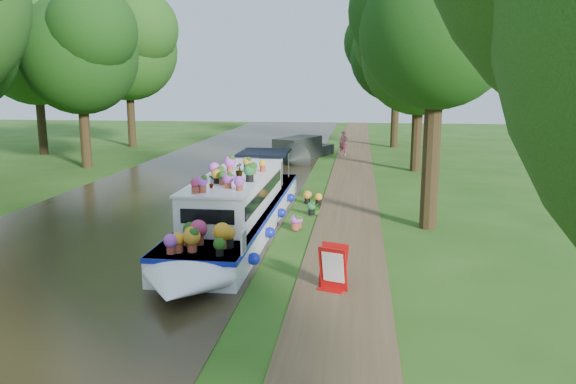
{
  "coord_description": "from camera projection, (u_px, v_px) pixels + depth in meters",
  "views": [
    {
      "loc": [
        1.51,
        -15.25,
        4.73
      ],
      "look_at": [
        -0.68,
        1.91,
        1.3
      ],
      "focal_mm": 35.0,
      "sensor_mm": 36.0,
      "label": 1
    }
  ],
  "objects": [
    {
      "name": "ground",
      "position": [
        303.0,
        250.0,
        15.94
      ],
      "size": [
        100.0,
        100.0,
        0.0
      ],
      "primitive_type": "plane",
      "color": "#244E13",
      "rests_on": "ground"
    },
    {
      "name": "canal_water",
      "position": [
        103.0,
        242.0,
        16.69
      ],
      "size": [
        10.0,
        100.0,
        0.02
      ],
      "primitive_type": "cube",
      "color": "black",
      "rests_on": "ground"
    },
    {
      "name": "towpath",
      "position": [
        345.0,
        251.0,
        15.79
      ],
      "size": [
        2.2,
        100.0,
        0.03
      ],
      "primitive_type": "cube",
      "color": "#503D25",
      "rests_on": "ground"
    },
    {
      "name": "plant_boat",
      "position": [
        237.0,
        207.0,
        17.61
      ],
      "size": [
        2.29,
        13.52,
        2.27
      ],
      "color": "white",
      "rests_on": "canal_water"
    },
    {
      "name": "tree_near_overhang",
      "position": [
        437.0,
        19.0,
        17.17
      ],
      "size": [
        5.52,
        5.28,
        8.99
      ],
      "color": "black",
      "rests_on": "ground"
    },
    {
      "name": "tree_near_mid",
      "position": [
        420.0,
        47.0,
        28.81
      ],
      "size": [
        6.9,
        6.6,
        9.4
      ],
      "color": "black",
      "rests_on": "ground"
    },
    {
      "name": "tree_near_far",
      "position": [
        397.0,
        47.0,
        39.46
      ],
      "size": [
        7.59,
        7.26,
        10.3
      ],
      "color": "black",
      "rests_on": "ground"
    },
    {
      "name": "tree_far_c",
      "position": [
        79.0,
        47.0,
        30.06
      ],
      "size": [
        7.13,
        6.82,
        9.59
      ],
      "color": "black",
      "rests_on": "ground"
    },
    {
      "name": "tree_far_d",
      "position": [
        127.0,
        43.0,
        39.81
      ],
      "size": [
        8.05,
        7.7,
        10.85
      ],
      "color": "black",
      "rests_on": "ground"
    },
    {
      "name": "tree_far_h",
      "position": [
        35.0,
        42.0,
        35.49
      ],
      "size": [
        7.82,
        7.48,
        10.49
      ],
      "color": "black",
      "rests_on": "ground"
    },
    {
      "name": "second_boat",
      "position": [
        298.0,
        150.0,
        34.51
      ],
      "size": [
        4.19,
        7.31,
        1.32
      ],
      "rotation": [
        0.0,
        0.0,
        -0.4
      ],
      "color": "black",
      "rests_on": "canal_water"
    },
    {
      "name": "sandwich_board",
      "position": [
        333.0,
        270.0,
        12.79
      ],
      "size": [
        0.7,
        0.71,
        1.04
      ],
      "rotation": [
        0.0,
        0.0,
        -0.33
      ],
      "color": "#B60D0D",
      "rests_on": "towpath"
    },
    {
      "name": "pedestrian_pink",
      "position": [
        343.0,
        143.0,
        35.87
      ],
      "size": [
        0.67,
        0.57,
        1.57
      ],
      "primitive_type": "imported",
      "rotation": [
        0.0,
        0.0,
        -0.39
      ],
      "color": "#E15C9F",
      "rests_on": "towpath"
    },
    {
      "name": "verge_plant",
      "position": [
        317.0,
        208.0,
        20.18
      ],
      "size": [
        0.49,
        0.45,
        0.48
      ],
      "primitive_type": "imported",
      "rotation": [
        0.0,
        0.0,
        -0.18
      ],
      "color": "#30631D",
      "rests_on": "ground"
    }
  ]
}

